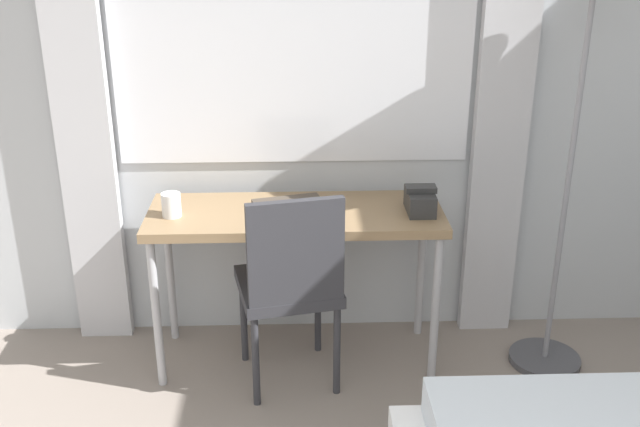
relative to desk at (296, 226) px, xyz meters
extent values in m
cube|color=silver|center=(-0.07, 0.31, 0.70)|extent=(5.75, 0.05, 2.70)
cube|color=silver|center=(-0.91, 0.24, 0.65)|extent=(0.24, 0.06, 2.60)
cube|color=silver|center=(0.91, 0.24, 0.65)|extent=(0.24, 0.06, 2.60)
cube|color=#937551|center=(0.00, 0.00, 0.05)|extent=(1.25, 0.46, 0.04)
cylinder|color=#B2B2B7|center=(-0.58, -0.19, -0.31)|extent=(0.04, 0.04, 0.68)
cylinder|color=#B2B2B7|center=(0.58, -0.19, -0.31)|extent=(0.04, 0.04, 0.68)
cylinder|color=#B2B2B7|center=(-0.58, 0.19, -0.31)|extent=(0.04, 0.04, 0.68)
cylinder|color=#B2B2B7|center=(0.58, 0.19, -0.31)|extent=(0.04, 0.04, 0.68)
cube|color=#333338|center=(-0.04, -0.15, -0.21)|extent=(0.47, 0.47, 0.05)
cube|color=#333338|center=(0.00, -0.32, 0.03)|extent=(0.38, 0.11, 0.43)
cylinder|color=#333338|center=(-0.17, -0.35, -0.45)|extent=(0.03, 0.03, 0.42)
cylinder|color=#333338|center=(0.16, -0.28, -0.45)|extent=(0.03, 0.03, 0.42)
cylinder|color=#333338|center=(-0.24, -0.01, -0.45)|extent=(0.03, 0.03, 0.42)
cylinder|color=#333338|center=(0.10, 0.05, -0.45)|extent=(0.03, 0.03, 0.42)
cube|color=silver|center=(0.76, -1.18, -0.13)|extent=(0.75, 0.32, 0.12)
cylinder|color=#4C4C51|center=(1.12, -0.08, -0.64)|extent=(0.32, 0.32, 0.03)
cylinder|color=gray|center=(1.12, -0.08, 0.19)|extent=(0.02, 0.02, 1.63)
cube|color=#2D2D2D|center=(0.52, -0.03, 0.11)|extent=(0.11, 0.19, 0.09)
cube|color=#2D2D2D|center=(0.52, -0.03, 0.17)|extent=(0.13, 0.07, 0.02)
cube|color=#4C4238|center=(-0.02, 0.01, 0.08)|extent=(0.34, 0.28, 0.02)
cube|color=white|center=(-0.02, 0.01, 0.09)|extent=(0.32, 0.26, 0.01)
cylinder|color=white|center=(-0.51, -0.04, 0.12)|extent=(0.08, 0.08, 0.10)
camera|label=1|loc=(0.00, -2.93, 1.26)|focal=42.00mm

